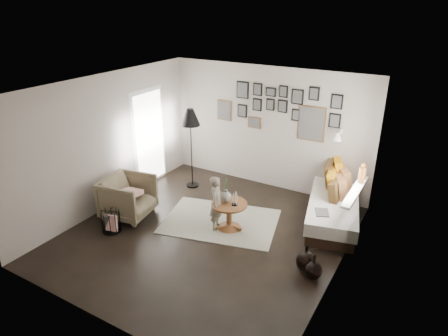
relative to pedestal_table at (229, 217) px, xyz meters
The scene contains 23 objects.
ground 0.50m from the pedestal_table, 120.98° to the right, with size 4.80×4.80×0.00m, color black.
wall_back 2.30m from the pedestal_table, 96.45° to the left, with size 4.50×4.50×0.00m, color #A1978D.
wall_front 2.99m from the pedestal_table, 94.69° to the right, with size 4.50×4.50×0.00m, color #A1978D.
wall_left 2.72m from the pedestal_table, behind, with size 4.80×4.80×0.00m, color #A1978D.
wall_right 2.32m from the pedestal_table, 10.65° to the right, with size 4.80×4.80×0.00m, color #A1978D.
ceiling 2.41m from the pedestal_table, 120.98° to the right, with size 4.80×4.80×0.00m, color white.
door_left 2.72m from the pedestal_table, 161.59° to the left, with size 0.00×2.14×2.14m.
window_right 2.28m from the pedestal_table, 26.28° to the left, with size 0.15×1.32×1.30m.
gallery_wall 2.51m from the pedestal_table, 88.31° to the left, with size 2.74×0.03×1.08m.
wall_sconce 2.52m from the pedestal_table, 53.00° to the left, with size 0.18×0.36×0.16m.
rug 0.35m from the pedestal_table, 156.10° to the left, with size 2.06×1.44×0.01m, color #E9E9CD.
pedestal_table is the anchor object (origin of this frame).
vase 0.42m from the pedestal_table, 165.96° to the left, with size 0.18×0.18×0.46m.
candles 0.40m from the pedestal_table, ahead, with size 0.11×0.11×0.24m.
daybed 1.99m from the pedestal_table, 38.85° to the left, with size 1.30×2.14×0.98m.
magazine_on_daybed 1.62m from the pedestal_table, 21.83° to the left, with size 0.22×0.30×0.02m, color black.
armchair 1.96m from the pedestal_table, 162.92° to the right, with size 0.84×0.86×0.79m, color #6C6149.
armchair_cushion 1.93m from the pedestal_table, 164.09° to the right, with size 0.36×0.36×0.09m, color silver.
floor_lamp 2.31m from the pedestal_table, 144.68° to the left, with size 0.41×0.41×1.75m.
magazine_basket 2.10m from the pedestal_table, 146.84° to the right, with size 0.42×0.42×0.40m.
demijohn_large 1.68m from the pedestal_table, 16.51° to the right, with size 0.30×0.30×0.45m.
demijohn_small 1.87m from the pedestal_table, 18.62° to the right, with size 0.26×0.26×0.41m.
child 0.35m from the pedestal_table, 148.84° to the right, with size 0.37×0.24×1.02m, color #6C6155.
Camera 1 is at (3.30, -5.03, 3.87)m, focal length 32.00 mm.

